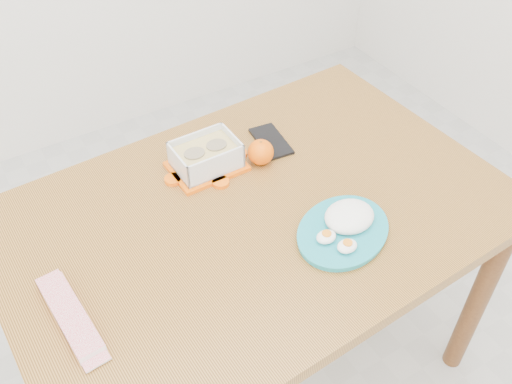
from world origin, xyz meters
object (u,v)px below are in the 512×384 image
orange_fruit (261,152)px  dining_table (256,235)px  food_container (206,156)px  rice_plate (345,225)px  smartphone (271,141)px

orange_fruit → dining_table: bearing=-125.1°
dining_table → orange_fruit: orange_fruit is taller
food_container → rice_plate: food_container is taller
rice_plate → smartphone: size_ratio=2.18×
rice_plate → orange_fruit: bearing=75.3°
smartphone → food_container: bearing=-172.2°
food_container → rice_plate: bearing=-66.1°
dining_table → food_container: 0.25m
dining_table → smartphone: bearing=47.0°
orange_fruit → food_container: bearing=158.1°
food_container → rice_plate: (0.17, -0.38, -0.02)m
dining_table → smartphone: (0.18, 0.21, 0.10)m
orange_fruit → rice_plate: bearing=-83.3°
dining_table → rice_plate: bearing=-53.4°
dining_table → rice_plate: (0.14, -0.17, 0.12)m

